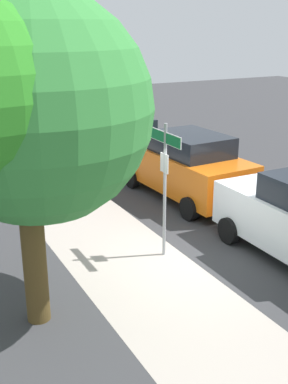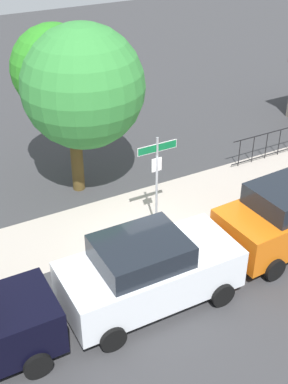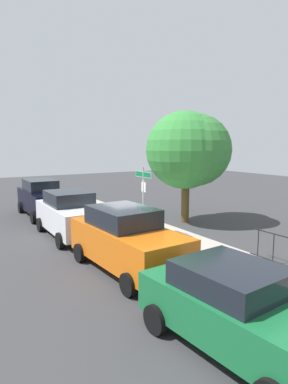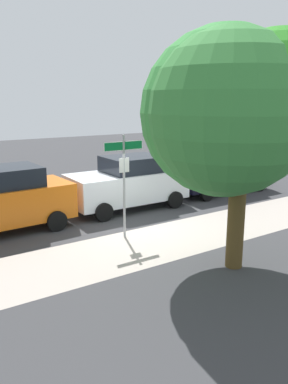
% 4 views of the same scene
% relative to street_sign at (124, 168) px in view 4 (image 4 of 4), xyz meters
% --- Properties ---
extents(ground_plane, '(60.00, 60.00, 0.00)m').
position_rel_street_sign_xyz_m(ground_plane, '(-0.49, -0.40, -2.08)').
color(ground_plane, '#38383A').
extents(sidewalk_strip, '(24.00, 2.60, 0.00)m').
position_rel_street_sign_xyz_m(sidewalk_strip, '(1.51, 0.90, -2.08)').
color(sidewalk_strip, '#AEA297').
rests_on(sidewalk_strip, ground_plane).
extents(street_sign, '(1.25, 0.07, 3.03)m').
position_rel_street_sign_xyz_m(street_sign, '(0.00, 0.00, 0.00)').
color(street_sign, '#9EA0A5').
rests_on(street_sign, ground_plane).
extents(shade_tree, '(3.96, 4.29, 5.61)m').
position_rel_street_sign_xyz_m(shade_tree, '(-0.90, 3.28, 1.68)').
color(shade_tree, '#503E1D').
rests_on(shade_tree, ground_plane).
extents(car_black, '(4.65, 1.97, 2.03)m').
position_rel_street_sign_xyz_m(car_black, '(-6.54, -2.63, -1.07)').
color(car_black, black).
rests_on(car_black, ground_plane).
extents(car_white, '(4.43, 2.19, 1.95)m').
position_rel_street_sign_xyz_m(car_white, '(-1.74, -2.65, -1.10)').
color(car_white, white).
rests_on(car_white, ground_plane).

